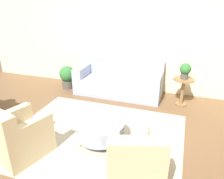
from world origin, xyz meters
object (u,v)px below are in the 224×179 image
armchair_right (135,164)px  potted_plant_on_side_table (185,70)px  ottoman_table (100,128)px  armchair_left (17,137)px  potted_plant_floor (67,76)px  side_table (183,88)px  couch (119,82)px

armchair_right → potted_plant_on_side_table: potted_plant_on_side_table is taller
armchair_right → ottoman_table: bearing=135.6°
armchair_left → potted_plant_on_side_table: size_ratio=2.64×
potted_plant_floor → armchair_right: bearing=-47.4°
side_table → potted_plant_on_side_table: 0.42m
couch → potted_plant_floor: couch is taller
armchair_left → potted_plant_floor: armchair_left is taller
potted_plant_floor → side_table: bearing=-1.5°
armchair_right → ottoman_table: size_ratio=1.13×
armchair_right → potted_plant_floor: (-2.58, 2.81, -0.01)m
ottoman_table → side_table: (1.30, 1.95, 0.18)m
armchair_right → ottoman_table: 1.12m
armchair_left → potted_plant_floor: bearing=104.0°
armchair_left → side_table: size_ratio=1.47×
armchair_left → potted_plant_on_side_table: potted_plant_on_side_table is taller
couch → potted_plant_on_side_table: size_ratio=6.08×
potted_plant_on_side_table → potted_plant_floor: bearing=178.5°
couch → armchair_right: armchair_right is taller
ottoman_table → potted_plant_floor: size_ratio=1.35×
armchair_left → armchair_right: (1.88, 0.00, 0.00)m
couch → ottoman_table: bearing=-81.6°
ottoman_table → potted_plant_on_side_table: bearing=56.4°
couch → ottoman_table: (0.31, -2.12, -0.07)m
armchair_left → side_table: (2.38, 2.73, 0.08)m
ottoman_table → potted_plant_on_side_table: size_ratio=2.33×
couch → armchair_left: armchair_left is taller
armchair_left → ottoman_table: armchair_left is taller
ottoman_table → potted_plant_floor: bearing=131.3°
couch → side_table: 1.62m
armchair_right → ottoman_table: (-0.80, 0.78, -0.10)m
side_table → armchair_right: bearing=-100.4°
side_table → potted_plant_on_side_table: bearing=0.0°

